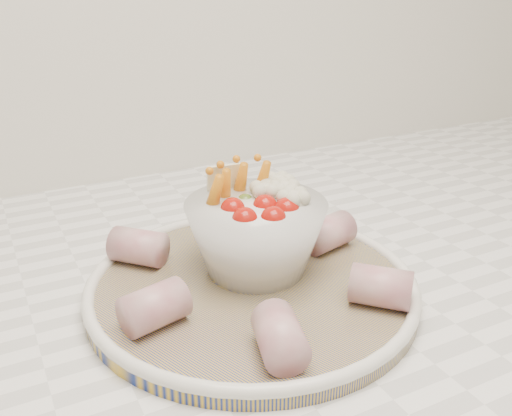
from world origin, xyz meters
name	(u,v)px	position (x,y,z in m)	size (l,w,h in m)	color
serving_platter	(252,286)	(0.03, 1.37, 0.93)	(0.41, 0.41, 0.02)	navy
veggie_bowl	(257,232)	(0.04, 1.39, 0.98)	(0.14, 0.14, 0.11)	silver
cured_meat_rolls	(252,265)	(0.03, 1.37, 0.95)	(0.27, 0.28, 0.04)	#AA4D5D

